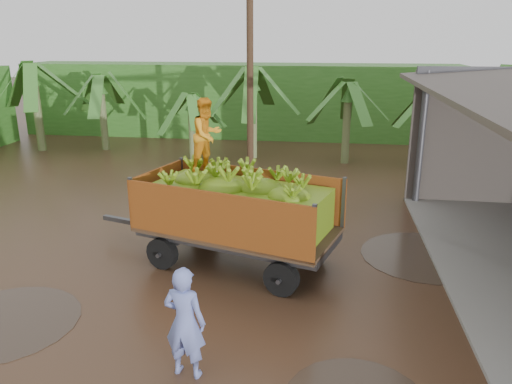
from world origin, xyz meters
TOP-DOWN VIEW (x-y plane):
  - ground at (0.00, 0.00)m, footprint 100.00×100.00m
  - hedge_north at (-2.00, 16.00)m, footprint 22.00×3.00m
  - banana_trailer at (0.60, 0.69)m, footprint 6.02×3.26m
  - man_blue at (0.51, -3.23)m, footprint 0.71×0.52m
  - utility_pole at (-0.25, 8.34)m, footprint 1.20×0.24m
  - banana_plants at (-6.17, 6.02)m, footprint 25.22×20.71m

SIDE VIEW (x-z plane):
  - ground at x=0.00m, z-range 0.00..0.00m
  - man_blue at x=0.51m, z-range 0.00..1.78m
  - banana_trailer at x=0.60m, z-range -0.50..3.14m
  - hedge_north at x=-2.00m, z-range 0.00..3.60m
  - banana_plants at x=-6.17m, z-range -0.25..3.99m
  - utility_pole at x=-0.25m, z-range 0.06..8.64m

